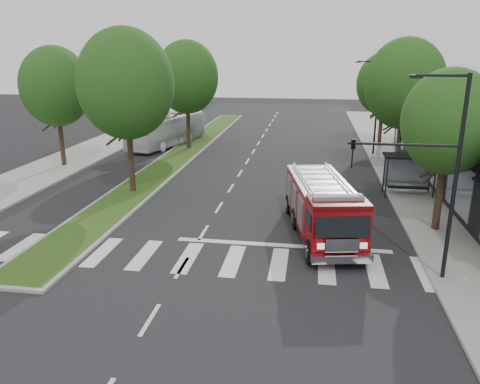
# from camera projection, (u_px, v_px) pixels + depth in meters

# --- Properties ---
(ground) EXTENTS (140.00, 140.00, 0.00)m
(ground) POSITION_uv_depth(u_px,v_px,m) (203.00, 233.00, 23.39)
(ground) COLOR black
(ground) RESTS_ON ground
(sidewalk_right) EXTENTS (5.00, 80.00, 0.15)m
(sidewalk_right) POSITION_uv_depth(u_px,v_px,m) (421.00, 187.00, 31.00)
(sidewalk_right) COLOR gray
(sidewalk_right) RESTS_ON ground
(sidewalk_left) EXTENTS (5.00, 80.00, 0.15)m
(sidewalk_left) POSITION_uv_depth(u_px,v_px,m) (45.00, 172.00, 34.94)
(sidewalk_left) COLOR gray
(sidewalk_left) RESTS_ON ground
(median) EXTENTS (3.00, 50.00, 0.15)m
(median) POSITION_uv_depth(u_px,v_px,m) (183.00, 153.00, 41.27)
(median) COLOR gray
(median) RESTS_ON ground
(bus_shelter) EXTENTS (3.20, 1.60, 2.61)m
(bus_shelter) POSITION_uv_depth(u_px,v_px,m) (409.00, 164.00, 28.87)
(bus_shelter) COLOR black
(bus_shelter) RESTS_ON ground
(tree_right_near) EXTENTS (4.40, 4.40, 8.05)m
(tree_right_near) POSITION_uv_depth(u_px,v_px,m) (449.00, 122.00, 22.00)
(tree_right_near) COLOR black
(tree_right_near) RESTS_ON ground
(tree_right_mid) EXTENTS (5.60, 5.60, 9.72)m
(tree_right_mid) POSITION_uv_depth(u_px,v_px,m) (405.00, 84.00, 33.07)
(tree_right_mid) COLOR black
(tree_right_mid) RESTS_ON ground
(tree_right_far) EXTENTS (5.00, 5.00, 8.73)m
(tree_right_far) POSITION_uv_depth(u_px,v_px,m) (384.00, 84.00, 42.72)
(tree_right_far) COLOR black
(tree_right_far) RESTS_ON ground
(tree_median_near) EXTENTS (5.80, 5.80, 10.16)m
(tree_median_near) POSITION_uv_depth(u_px,v_px,m) (126.00, 84.00, 27.97)
(tree_median_near) COLOR black
(tree_median_near) RESTS_ON ground
(tree_median_far) EXTENTS (5.60, 5.60, 9.72)m
(tree_median_far) POSITION_uv_depth(u_px,v_px,m) (187.00, 77.00, 41.30)
(tree_median_far) COLOR black
(tree_median_far) RESTS_ON ground
(tree_left_mid) EXTENTS (5.20, 5.20, 9.16)m
(tree_left_mid) POSITION_uv_depth(u_px,v_px,m) (56.00, 87.00, 35.00)
(tree_left_mid) COLOR black
(tree_left_mid) RESTS_ON ground
(streetlight_right_near) EXTENTS (4.08, 0.22, 8.00)m
(streetlight_right_near) POSITION_uv_depth(u_px,v_px,m) (432.00, 165.00, 17.32)
(streetlight_right_near) COLOR black
(streetlight_right_near) RESTS_ON ground
(streetlight_right_far) EXTENTS (2.11, 0.20, 8.00)m
(streetlight_right_far) POSITION_uv_depth(u_px,v_px,m) (375.00, 103.00, 39.50)
(streetlight_right_far) COLOR black
(streetlight_right_far) RESTS_ON ground
(fire_engine) EXTENTS (4.04, 8.74, 2.92)m
(fire_engine) POSITION_uv_depth(u_px,v_px,m) (322.00, 208.00, 22.77)
(fire_engine) COLOR #530407
(fire_engine) RESTS_ON ground
(city_bus) EXTENTS (5.03, 11.09, 3.01)m
(city_bus) POSITION_uv_depth(u_px,v_px,m) (168.00, 130.00, 44.63)
(city_bus) COLOR silver
(city_bus) RESTS_ON ground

